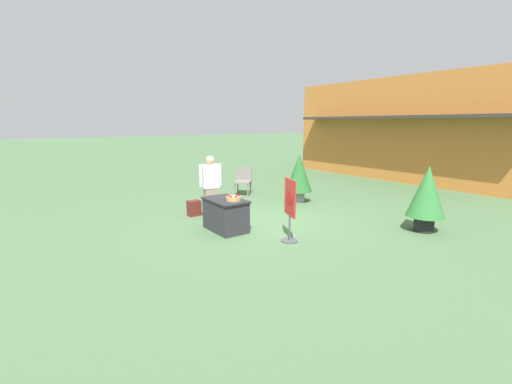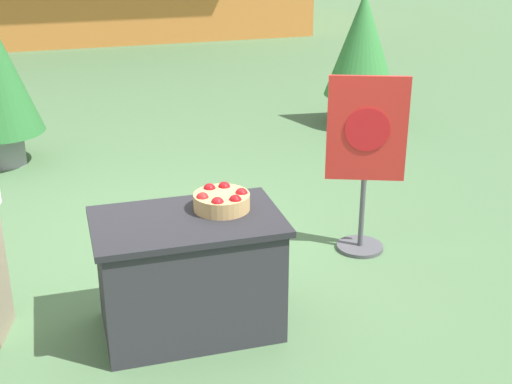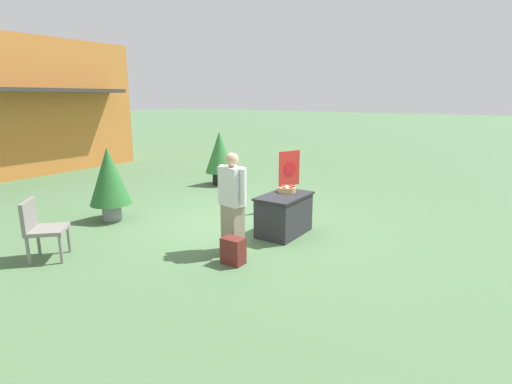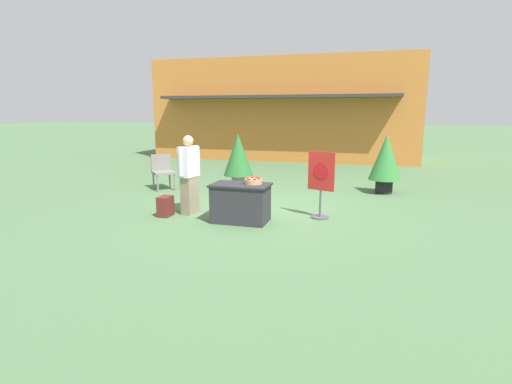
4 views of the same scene
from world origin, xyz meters
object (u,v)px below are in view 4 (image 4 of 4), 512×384
(display_table, at_px, (241,203))
(apple_basket, at_px, (253,181))
(potted_plant_far_left, at_px, (238,156))
(poster_board, at_px, (321,182))
(person_visitor, at_px, (189,175))
(potted_plant_near_left, at_px, (386,159))
(backpack, at_px, (165,206))
(patio_chair, at_px, (163,169))

(display_table, relative_size, apple_basket, 3.28)
(display_table, height_order, apple_basket, apple_basket)
(display_table, xyz_separation_m, potted_plant_far_left, (-1.22, 3.47, 0.52))
(display_table, relative_size, poster_board, 0.83)
(person_visitor, distance_m, potted_plant_near_left, 5.32)
(person_visitor, xyz_separation_m, potted_plant_near_left, (4.03, 3.47, 0.05))
(backpack, distance_m, potted_plant_near_left, 5.88)
(display_table, height_order, backpack, display_table)
(apple_basket, distance_m, poster_board, 1.40)
(apple_basket, height_order, poster_board, poster_board)
(potted_plant_near_left, bearing_deg, display_table, -126.70)
(apple_basket, height_order, potted_plant_far_left, potted_plant_far_left)
(poster_board, distance_m, patio_chair, 5.03)
(person_visitor, height_order, potted_plant_near_left, person_visitor)
(poster_board, bearing_deg, potted_plant_far_left, -115.21)
(poster_board, bearing_deg, patio_chair, -91.87)
(apple_basket, distance_m, potted_plant_far_left, 3.69)
(display_table, relative_size, potted_plant_near_left, 0.73)
(apple_basket, height_order, person_visitor, person_visitor)
(apple_basket, xyz_separation_m, patio_chair, (-3.41, 2.53, -0.26))
(backpack, bearing_deg, apple_basket, 3.42)
(backpack, distance_m, patio_chair, 3.07)
(potted_plant_near_left, bearing_deg, apple_basket, -124.91)
(poster_board, bearing_deg, potted_plant_near_left, 176.94)
(backpack, height_order, potted_plant_far_left, potted_plant_far_left)
(patio_chair, xyz_separation_m, potted_plant_far_left, (1.95, 0.85, 0.34))
(apple_basket, distance_m, backpack, 1.98)
(person_visitor, distance_m, backpack, 0.83)
(apple_basket, xyz_separation_m, person_visitor, (-1.47, 0.20, 0.03))
(apple_basket, bearing_deg, potted_plant_near_left, 55.09)
(apple_basket, xyz_separation_m, backpack, (-1.88, -0.11, -0.61))
(patio_chair, bearing_deg, person_visitor, -4.22)
(potted_plant_near_left, bearing_deg, potted_plant_far_left, -175.93)
(person_visitor, xyz_separation_m, backpack, (-0.42, -0.31, -0.64))
(person_visitor, distance_m, potted_plant_far_left, 3.19)
(apple_basket, relative_size, potted_plant_near_left, 0.22)
(apple_basket, xyz_separation_m, potted_plant_near_left, (2.56, 3.67, 0.09))
(display_table, bearing_deg, backpack, -178.85)
(patio_chair, bearing_deg, apple_basket, 9.40)
(display_table, distance_m, patio_chair, 4.12)
(poster_board, height_order, potted_plant_far_left, potted_plant_far_left)
(backpack, relative_size, potted_plant_far_left, 0.27)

